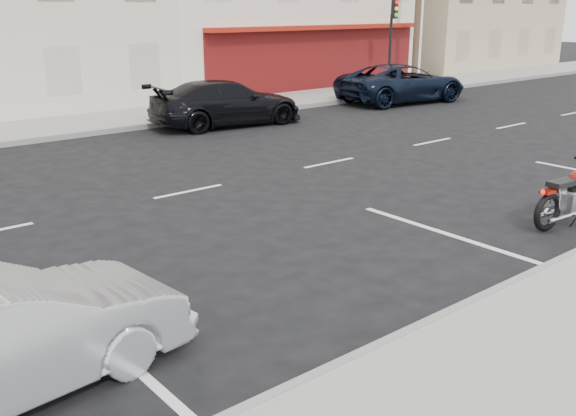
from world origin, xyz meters
The scene contains 6 objects.
ground centered at (0.00, 0.00, 0.00)m, with size 120.00×120.00×0.00m, color black.
curb_near centered at (-5.00, -7.00, 0.08)m, with size 80.00×0.12×0.16m, color gray.
traffic_light centered at (13.50, 8.33, 2.56)m, with size 0.26×0.30×3.80m.
fire_hydrant centered at (12.00, 8.50, 0.53)m, with size 0.20×0.20×0.72m.
suv_far centered at (11.34, 5.77, 0.75)m, with size 2.50×5.41×1.50m, color black.
car_far centered at (3.00, 5.88, 0.72)m, with size 2.03×4.99×1.45m, color black.
Camera 1 is at (-8.56, -11.17, 3.68)m, focal length 40.00 mm.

